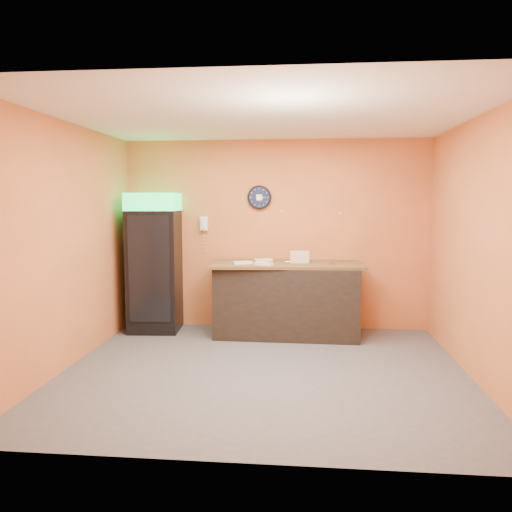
# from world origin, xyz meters

# --- Properties ---
(floor) EXTENTS (4.50, 4.50, 0.00)m
(floor) POSITION_xyz_m (0.00, 0.00, 0.00)
(floor) COLOR #47474C
(floor) RESTS_ON ground
(back_wall) EXTENTS (4.50, 0.02, 2.80)m
(back_wall) POSITION_xyz_m (0.00, 2.00, 1.40)
(back_wall) COLOR orange
(back_wall) RESTS_ON floor
(left_wall) EXTENTS (0.02, 4.00, 2.80)m
(left_wall) POSITION_xyz_m (-2.25, 0.00, 1.40)
(left_wall) COLOR orange
(left_wall) RESTS_ON floor
(right_wall) EXTENTS (0.02, 4.00, 2.80)m
(right_wall) POSITION_xyz_m (2.25, 0.00, 1.40)
(right_wall) COLOR orange
(right_wall) RESTS_ON floor
(ceiling) EXTENTS (4.50, 4.00, 0.02)m
(ceiling) POSITION_xyz_m (0.00, 0.00, 2.80)
(ceiling) COLOR white
(ceiling) RESTS_ON back_wall
(beverage_cooler) EXTENTS (0.76, 0.77, 2.02)m
(beverage_cooler) POSITION_xyz_m (-1.75, 1.60, 0.98)
(beverage_cooler) COLOR black
(beverage_cooler) RESTS_ON floor
(prep_counter) EXTENTS (2.00, 0.91, 0.99)m
(prep_counter) POSITION_xyz_m (0.20, 1.56, 0.50)
(prep_counter) COLOR black
(prep_counter) RESTS_ON floor
(wall_clock) EXTENTS (0.36, 0.06, 0.36)m
(wall_clock) POSITION_xyz_m (-0.23, 1.97, 1.96)
(wall_clock) COLOR black
(wall_clock) RESTS_ON back_wall
(wall_phone) EXTENTS (0.11, 0.10, 0.21)m
(wall_phone) POSITION_xyz_m (-1.07, 1.95, 1.56)
(wall_phone) COLOR white
(wall_phone) RESTS_ON back_wall
(butcher_paper) EXTENTS (2.15, 1.04, 0.04)m
(butcher_paper) POSITION_xyz_m (0.20, 1.56, 1.01)
(butcher_paper) COLOR brown
(butcher_paper) RESTS_ON prep_counter
(sub_roll_stack) EXTENTS (0.27, 0.11, 0.17)m
(sub_roll_stack) POSITION_xyz_m (0.37, 1.57, 1.12)
(sub_roll_stack) COLOR beige
(sub_roll_stack) RESTS_ON butcher_paper
(wrapped_sandwich_left) EXTENTS (0.28, 0.18, 0.04)m
(wrapped_sandwich_left) POSITION_xyz_m (-0.41, 1.37, 1.05)
(wrapped_sandwich_left) COLOR silver
(wrapped_sandwich_left) RESTS_ON butcher_paper
(wrapped_sandwich_mid) EXTENTS (0.27, 0.20, 0.04)m
(wrapped_sandwich_mid) POSITION_xyz_m (-0.11, 1.27, 1.05)
(wrapped_sandwich_mid) COLOR silver
(wrapped_sandwich_mid) RESTS_ON butcher_paper
(wrapped_sandwich_right) EXTENTS (0.27, 0.20, 0.04)m
(wrapped_sandwich_right) POSITION_xyz_m (-0.15, 1.69, 1.05)
(wrapped_sandwich_right) COLOR silver
(wrapped_sandwich_right) RESTS_ON butcher_paper
(kitchen_tool) EXTENTS (0.07, 0.07, 0.07)m
(kitchen_tool) POSITION_xyz_m (0.33, 1.59, 1.07)
(kitchen_tool) COLOR silver
(kitchen_tool) RESTS_ON butcher_paper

